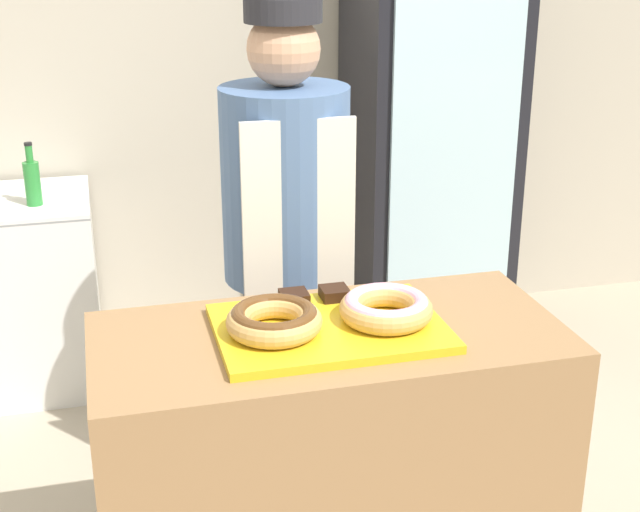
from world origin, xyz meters
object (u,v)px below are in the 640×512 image
(donut_light_glaze, at_px, (386,307))
(brownie_back_left, at_px, (294,297))
(beverage_fridge, at_px, (429,150))
(bottle_green, at_px, (32,181))
(donut_chocolate_glaze, at_px, (274,319))
(serving_tray, at_px, (330,328))
(brownie_back_right, at_px, (334,293))
(baker_person, at_px, (287,257))

(donut_light_glaze, relative_size, brownie_back_left, 3.27)
(beverage_fridge, height_order, bottle_green, beverage_fridge)
(donut_chocolate_glaze, bearing_deg, serving_tray, 5.37)
(brownie_back_right, distance_m, beverage_fridge, 1.83)
(donut_chocolate_glaze, bearing_deg, brownie_back_right, 40.01)
(bottle_green, bearing_deg, beverage_fridge, 3.38)
(brownie_back_right, bearing_deg, brownie_back_left, 180.00)
(baker_person, distance_m, beverage_fridge, 1.45)
(donut_light_glaze, distance_m, bottle_green, 1.93)
(serving_tray, relative_size, brownie_back_right, 7.85)
(donut_light_glaze, distance_m, brownie_back_left, 0.28)
(serving_tray, distance_m, baker_person, 0.64)
(baker_person, bearing_deg, donut_chocolate_glaze, -105.28)
(donut_light_glaze, bearing_deg, baker_person, 100.78)
(brownie_back_left, height_order, baker_person, baker_person)
(donut_chocolate_glaze, distance_m, donut_light_glaze, 0.30)
(donut_chocolate_glaze, distance_m, bottle_green, 1.79)
(bottle_green, bearing_deg, donut_chocolate_glaze, -68.13)
(donut_chocolate_glaze, xyz_separation_m, donut_light_glaze, (0.30, 0.00, 0.00))
(donut_chocolate_glaze, bearing_deg, brownie_back_left, 62.09)
(serving_tray, height_order, baker_person, baker_person)
(brownie_back_right, height_order, beverage_fridge, beverage_fridge)
(donut_light_glaze, bearing_deg, beverage_fridge, 65.51)
(donut_chocolate_glaze, distance_m, brownie_back_left, 0.20)
(donut_light_glaze, height_order, brownie_back_right, donut_light_glaze)
(brownie_back_left, relative_size, baker_person, 0.04)
(donut_chocolate_glaze, bearing_deg, donut_light_glaze, 0.00)
(donut_light_glaze, relative_size, beverage_fridge, 0.13)
(brownie_back_right, relative_size, baker_person, 0.04)
(donut_chocolate_glaze, distance_m, beverage_fridge, 2.09)
(brownie_back_right, distance_m, bottle_green, 1.73)
(beverage_fridge, bearing_deg, brownie_back_right, -119.46)
(serving_tray, xyz_separation_m, bottle_green, (-0.82, 1.65, 0.01))
(donut_chocolate_glaze, height_order, beverage_fridge, beverage_fridge)
(serving_tray, distance_m, bottle_green, 1.84)
(donut_light_glaze, distance_m, beverage_fridge, 1.94)
(donut_chocolate_glaze, height_order, donut_light_glaze, same)
(baker_person, bearing_deg, donut_light_glaze, -79.22)
(baker_person, bearing_deg, serving_tray, -92.42)
(serving_tray, bearing_deg, brownie_back_left, 109.80)
(serving_tray, bearing_deg, brownie_back_right, 70.20)
(donut_light_glaze, distance_m, brownie_back_right, 0.20)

